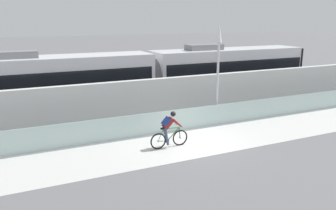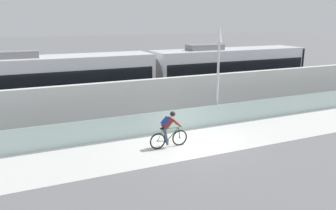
% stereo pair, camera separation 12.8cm
% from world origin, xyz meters
% --- Properties ---
extents(ground_plane, '(200.00, 200.00, 0.00)m').
position_xyz_m(ground_plane, '(0.00, 0.00, 0.00)').
color(ground_plane, slate).
extents(bike_path_deck, '(32.00, 3.20, 0.01)m').
position_xyz_m(bike_path_deck, '(0.00, 0.00, 0.01)').
color(bike_path_deck, silver).
rests_on(bike_path_deck, ground).
extents(glass_parapet, '(32.00, 0.05, 1.10)m').
position_xyz_m(glass_parapet, '(0.00, 1.85, 0.55)').
color(glass_parapet, '#ADC6C1').
rests_on(glass_parapet, ground).
extents(concrete_barrier_wall, '(32.00, 0.36, 2.39)m').
position_xyz_m(concrete_barrier_wall, '(0.00, 3.65, 1.19)').
color(concrete_barrier_wall, silver).
rests_on(concrete_barrier_wall, ground).
extents(tram_rail_near, '(32.00, 0.08, 0.01)m').
position_xyz_m(tram_rail_near, '(0.00, 6.13, 0.00)').
color(tram_rail_near, '#595654').
rests_on(tram_rail_near, ground).
extents(tram_rail_far, '(32.00, 0.08, 0.01)m').
position_xyz_m(tram_rail_far, '(0.00, 7.57, 0.00)').
color(tram_rail_far, '#595654').
rests_on(tram_rail_far, ground).
extents(tram, '(22.56, 2.54, 3.81)m').
position_xyz_m(tram, '(0.80, 6.85, 1.89)').
color(tram, silver).
rests_on(tram, ground).
extents(cyclist_on_bike, '(1.77, 0.58, 1.61)m').
position_xyz_m(cyclist_on_bike, '(-1.14, -0.00, 0.80)').
color(cyclist_on_bike, black).
rests_on(cyclist_on_bike, ground).
extents(lamp_post_antenna, '(0.28, 0.28, 5.20)m').
position_xyz_m(lamp_post_antenna, '(2.64, 2.15, 3.29)').
color(lamp_post_antenna, gray).
rests_on(lamp_post_antenna, ground).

